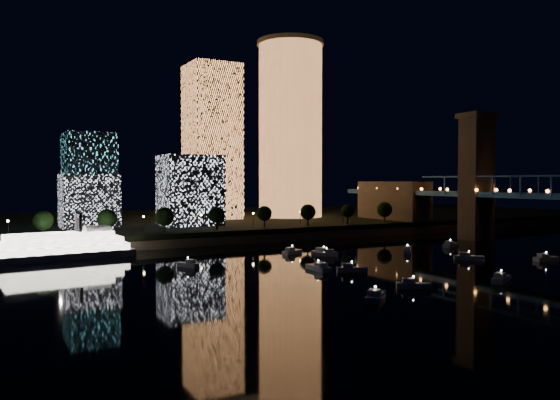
# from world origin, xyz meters

# --- Properties ---
(ground) EXTENTS (520.00, 520.00, 0.00)m
(ground) POSITION_xyz_m (0.00, 0.00, 0.00)
(ground) COLOR black
(ground) RESTS_ON ground
(far_bank) EXTENTS (420.00, 160.00, 5.00)m
(far_bank) POSITION_xyz_m (0.00, 160.00, 2.50)
(far_bank) COLOR black
(far_bank) RESTS_ON ground
(seawall) EXTENTS (420.00, 6.00, 3.00)m
(seawall) POSITION_xyz_m (0.00, 82.00, 1.50)
(seawall) COLOR #6B5E4C
(seawall) RESTS_ON ground
(tower_cylindrical) EXTENTS (34.00, 34.00, 88.82)m
(tower_cylindrical) POSITION_xyz_m (31.01, 139.63, 49.54)
(tower_cylindrical) COLOR #EC8E4B
(tower_cylindrical) RESTS_ON far_bank
(tower_rectangular) EXTENTS (23.35, 23.35, 74.31)m
(tower_rectangular) POSITION_xyz_m (-8.90, 146.37, 42.15)
(tower_rectangular) COLOR #EC8E4B
(tower_rectangular) RESTS_ON far_bank
(midrise_blocks) EXTENTS (103.12, 36.85, 37.40)m
(midrise_blocks) POSITION_xyz_m (-67.54, 122.47, 19.93)
(midrise_blocks) COLOR silver
(midrise_blocks) RESTS_ON far_bank
(riverboat) EXTENTS (46.51, 13.76, 13.81)m
(riverboat) POSITION_xyz_m (-89.15, 69.09, 3.54)
(riverboat) COLOR silver
(riverboat) RESTS_ON ground
(motorboats) EXTENTS (103.16, 72.43, 2.78)m
(motorboats) POSITION_xyz_m (-5.81, 13.98, 0.81)
(motorboats) COLOR silver
(motorboats) RESTS_ON ground
(esplanade_trees) EXTENTS (166.42, 6.78, 8.89)m
(esplanade_trees) POSITION_xyz_m (-30.57, 88.00, 10.47)
(esplanade_trees) COLOR black
(esplanade_trees) RESTS_ON far_bank
(street_lamps) EXTENTS (132.70, 0.70, 5.65)m
(street_lamps) POSITION_xyz_m (-34.00, 94.00, 9.02)
(street_lamps) COLOR black
(street_lamps) RESTS_ON far_bank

